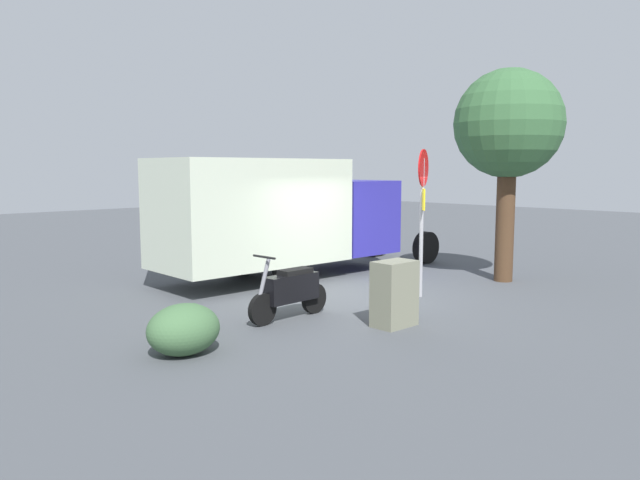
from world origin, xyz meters
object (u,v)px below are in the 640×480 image
street_tree (508,127)px  bike_rack_hoop (389,306)px  motorcycle (291,290)px  box_truck_near (283,212)px  utility_cabinet (394,294)px  stop_sign (422,199)px

street_tree → bike_rack_hoop: (4.01, -0.20, -3.63)m
motorcycle → box_truck_near: bearing=-130.6°
box_truck_near → utility_cabinet: (1.65, 4.82, -1.05)m
stop_sign → utility_cabinet: stop_sign is taller
stop_sign → street_tree: (-2.88, 0.28, 1.59)m
box_truck_near → street_tree: 5.67m
motorcycle → bike_rack_hoop: motorcycle is taller
motorcycle → utility_cabinet: bearing=118.5°
street_tree → bike_rack_hoop: 5.41m
utility_cabinet → street_tree: bearing=-170.8°
stop_sign → street_tree: bearing=174.4°
box_truck_near → stop_sign: size_ratio=2.65×
utility_cabinet → box_truck_near: bearing=-108.9°
box_truck_near → bike_rack_hoop: 4.15m
box_truck_near → utility_cabinet: bearing=-107.3°
bike_rack_hoop → utility_cabinet: bearing=42.4°
motorcycle → bike_rack_hoop: 2.20m
box_truck_near → utility_cabinet: size_ratio=7.24×
box_truck_near → bike_rack_hoop: box_truck_near is taller
stop_sign → motorcycle: bearing=-8.7°
box_truck_near → bike_rack_hoop: size_ratio=9.53×
street_tree → bike_rack_hoop: bearing=-2.8°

